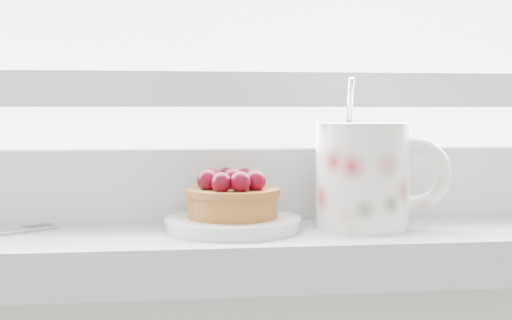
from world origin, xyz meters
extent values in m
cube|color=silver|center=(0.00, 1.90, 0.92)|extent=(1.60, 0.20, 0.04)
cube|color=silver|center=(0.00, 1.97, 0.97)|extent=(1.30, 0.05, 0.07)
cube|color=silver|center=(0.00, 1.97, 1.07)|extent=(1.30, 0.04, 0.04)
cylinder|color=white|center=(0.00, 1.88, 0.95)|extent=(0.12, 0.12, 0.01)
cylinder|color=brown|center=(0.00, 1.88, 0.97)|extent=(0.08, 0.08, 0.03)
cylinder|color=brown|center=(0.00, 1.88, 0.98)|extent=(0.09, 0.09, 0.01)
sphere|color=#420713|center=(0.00, 1.88, 0.99)|extent=(0.02, 0.02, 0.02)
sphere|color=#420713|center=(0.02, 1.89, 0.99)|extent=(0.02, 0.02, 0.02)
sphere|color=#420713|center=(0.01, 1.90, 0.99)|extent=(0.02, 0.02, 0.02)
sphere|color=#420713|center=(-0.01, 1.91, 0.99)|extent=(0.02, 0.02, 0.02)
sphere|color=#420713|center=(-0.02, 1.90, 0.99)|extent=(0.02, 0.02, 0.02)
sphere|color=#420713|center=(-0.03, 1.88, 0.99)|extent=(0.02, 0.02, 0.02)
sphere|color=#420713|center=(-0.02, 1.86, 0.99)|extent=(0.02, 0.02, 0.02)
sphere|color=#420713|center=(0.00, 1.86, 0.99)|extent=(0.02, 0.02, 0.02)
sphere|color=#420713|center=(0.02, 1.87, 0.99)|extent=(0.02, 0.02, 0.02)
cylinder|color=white|center=(0.12, 1.88, 0.99)|extent=(0.11, 0.11, 0.10)
cylinder|color=black|center=(0.12, 1.88, 1.03)|extent=(0.08, 0.08, 0.01)
torus|color=white|center=(0.16, 1.87, 0.99)|extent=(0.07, 0.03, 0.07)
cylinder|color=silver|center=(0.11, 1.90, 1.05)|extent=(0.01, 0.02, 0.06)
cube|color=silver|center=(-0.20, 1.90, 0.94)|extent=(0.04, 0.03, 0.00)
cube|color=silver|center=(-0.18, 1.91, 0.94)|extent=(0.03, 0.02, 0.00)
cube|color=silver|center=(-0.18, 1.91, 0.94)|extent=(0.03, 0.02, 0.00)
cube|color=silver|center=(-0.18, 1.92, 0.94)|extent=(0.03, 0.02, 0.00)
cube|color=silver|center=(-0.19, 1.92, 0.94)|extent=(0.03, 0.02, 0.00)
camera|label=1|loc=(-0.07, 1.24, 1.05)|focal=50.00mm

